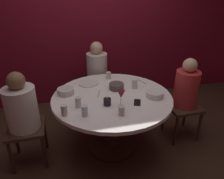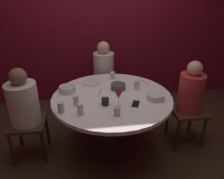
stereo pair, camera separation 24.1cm
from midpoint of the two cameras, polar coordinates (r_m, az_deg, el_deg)
ground_plane at (r=2.86m, az=2.49°, el=-14.88°), size 8.00×8.00×0.00m
back_wall at (r=3.63m, az=-1.28°, el=16.92°), size 6.00×0.10×2.60m
dining_table at (r=2.51m, az=2.75°, el=-4.69°), size 1.37×1.37×0.73m
seated_diner_left at (r=2.49m, az=-20.01°, el=-3.88°), size 0.40×0.40×1.11m
seated_diner_back at (r=3.29m, az=-0.12°, el=5.25°), size 0.40×0.40×1.14m
seated_diner_right at (r=2.79m, az=22.52°, el=-1.24°), size 0.40×0.40×1.10m
candle_holder at (r=2.24m, az=1.21°, el=-3.28°), size 0.08×0.08×0.10m
wine_glass at (r=2.18m, az=4.92°, el=-1.70°), size 0.08×0.08×0.18m
dinner_plate at (r=2.77m, az=-3.01°, el=1.90°), size 0.25×0.25×0.01m
cell_phone at (r=2.30m, az=9.34°, el=-3.87°), size 0.12×0.16×0.01m
bowl_serving_large at (r=2.43m, az=14.24°, el=-1.90°), size 0.19×0.19×0.07m
bowl_salad_center at (r=2.55m, az=-9.22°, el=0.07°), size 0.19×0.19×0.07m
bowl_small_white at (r=2.59m, az=4.32°, el=0.74°), size 0.18×0.18×0.07m
cup_near_candle at (r=2.14m, az=-10.35°, el=-4.82°), size 0.06×0.06×0.11m
cup_by_left_diner at (r=2.88m, az=2.56°, el=3.74°), size 0.06×0.06×0.09m
cup_by_right_diner at (r=2.24m, az=-6.53°, el=-2.99°), size 0.06×0.06×0.11m
cup_center_front at (r=2.07m, az=4.67°, el=-5.87°), size 0.06×0.06×0.09m
cup_far_edge at (r=2.08m, az=-5.19°, el=-5.32°), size 0.06×0.06×0.11m
cup_beside_wine at (r=2.61m, az=9.25°, el=1.16°), size 0.07×0.07×0.11m
fork_near_plate at (r=2.50m, az=-0.63°, el=-0.97°), size 0.07×0.18×0.01m
knife_near_plate at (r=2.82m, az=11.22°, el=1.73°), size 0.08×0.17×0.01m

